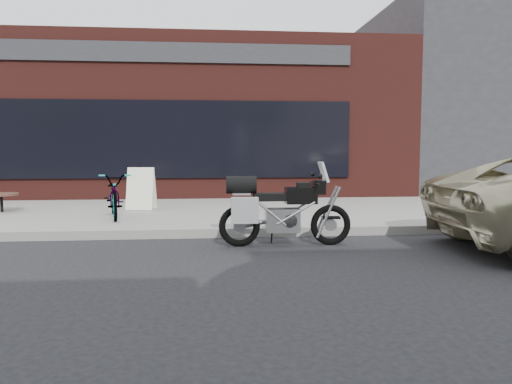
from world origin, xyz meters
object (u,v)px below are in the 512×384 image
Objects in this scene: motorcycle at (277,210)px; cafe_table at (1,195)px; bicycle_front at (115,196)px; sandwich_sign at (141,188)px.

motorcycle is 6.27m from cafe_table.
motorcycle reaches higher than cafe_table.
bicycle_front is 1.34m from sandwich_sign.
sandwich_sign is at bearing 4.22° from cafe_table.
bicycle_front is 1.78× the size of sandwich_sign.
sandwich_sign is (0.33, 1.30, 0.03)m from bicycle_front.
motorcycle is at bearing -51.64° from bicycle_front.
bicycle_front reaches higher than cafe_table.
sandwich_sign is (-2.47, 3.57, 0.06)m from motorcycle.
sandwich_sign reaches higher than bicycle_front.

